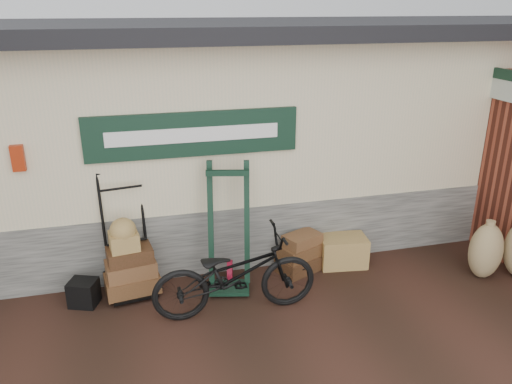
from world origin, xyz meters
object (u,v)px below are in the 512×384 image
(green_barrow, at_px, (229,227))
(bicycle, at_px, (235,270))
(black_trunk, at_px, (84,293))
(suitcase_stack, at_px, (300,252))
(wicker_hamper, at_px, (343,251))
(porter_trolley, at_px, (126,233))

(green_barrow, xyz_separation_m, bicycle, (-0.05, -0.61, -0.26))
(black_trunk, bearing_deg, green_barrow, 0.14)
(green_barrow, xyz_separation_m, suitcase_stack, (1.01, 0.13, -0.55))
(bicycle, bearing_deg, suitcase_stack, -54.75)
(green_barrow, relative_size, wicker_hamper, 2.56)
(black_trunk, relative_size, bicycle, 0.17)
(porter_trolley, height_order, wicker_hamper, porter_trolley)
(suitcase_stack, bearing_deg, green_barrow, -172.47)
(porter_trolley, relative_size, suitcase_stack, 2.57)
(porter_trolley, height_order, black_trunk, porter_trolley)
(black_trunk, distance_m, bicycle, 1.89)
(porter_trolley, xyz_separation_m, black_trunk, (-0.55, -0.23, -0.63))
(porter_trolley, relative_size, bicycle, 0.81)
(porter_trolley, relative_size, black_trunk, 4.91)
(wicker_hamper, xyz_separation_m, bicycle, (-1.69, -0.75, 0.35))
(suitcase_stack, height_order, black_trunk, suitcase_stack)
(porter_trolley, xyz_separation_m, green_barrow, (1.25, -0.22, 0.03))
(green_barrow, relative_size, bicycle, 0.85)
(suitcase_stack, xyz_separation_m, black_trunk, (-2.81, -0.14, -0.11))
(porter_trolley, xyz_separation_m, suitcase_stack, (2.26, -0.09, -0.52))
(wicker_hamper, bearing_deg, black_trunk, -177.56)
(wicker_hamper, bearing_deg, porter_trolley, 178.36)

